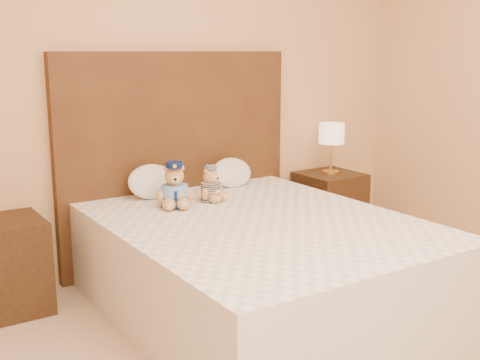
# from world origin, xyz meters

# --- Properties ---
(bed) EXTENTS (1.60, 2.00, 0.55)m
(bed) POSITION_xyz_m (0.00, 1.20, 0.28)
(bed) COLOR white
(bed) RESTS_ON ground
(headboard) EXTENTS (1.75, 0.08, 1.50)m
(headboard) POSITION_xyz_m (0.00, 2.21, 0.75)
(headboard) COLOR #4E3417
(headboard) RESTS_ON ground
(nightstand_left) EXTENTS (0.45, 0.45, 0.55)m
(nightstand_left) POSITION_xyz_m (-1.25, 2.00, 0.28)
(nightstand_left) COLOR #3A2512
(nightstand_left) RESTS_ON ground
(nightstand_right) EXTENTS (0.45, 0.45, 0.55)m
(nightstand_right) POSITION_xyz_m (1.25, 2.00, 0.28)
(nightstand_right) COLOR #3A2512
(nightstand_right) RESTS_ON ground
(lamp) EXTENTS (0.20, 0.20, 0.40)m
(lamp) POSITION_xyz_m (1.25, 2.00, 0.85)
(lamp) COLOR gold
(lamp) RESTS_ON nightstand_right
(teddy_police) EXTENTS (0.31, 0.31, 0.28)m
(teddy_police) POSITION_xyz_m (-0.27, 1.73, 0.69)
(teddy_police) COLOR #BD8049
(teddy_police) RESTS_ON bed
(teddy_prisoner) EXTENTS (0.25, 0.24, 0.22)m
(teddy_prisoner) POSITION_xyz_m (-0.00, 1.75, 0.66)
(teddy_prisoner) COLOR #BD8049
(teddy_prisoner) RESTS_ON bed
(pillow_left) EXTENTS (0.34, 0.22, 0.24)m
(pillow_left) POSITION_xyz_m (-0.28, 2.03, 0.67)
(pillow_left) COLOR white
(pillow_left) RESTS_ON bed
(pillow_right) EXTENTS (0.32, 0.20, 0.22)m
(pillow_right) POSITION_xyz_m (0.34, 2.03, 0.66)
(pillow_right) COLOR white
(pillow_right) RESTS_ON bed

